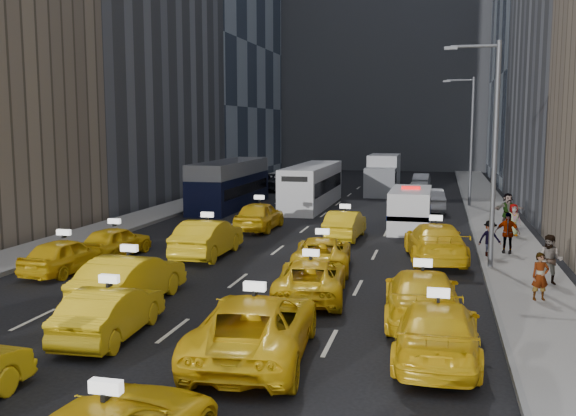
% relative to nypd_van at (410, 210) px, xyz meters
% --- Properties ---
extents(ground, '(160.00, 160.00, 0.00)m').
position_rel_nypd_van_xyz_m(ground, '(-5.70, -21.43, -1.09)').
color(ground, black).
rests_on(ground, ground).
extents(sidewalk_west, '(3.00, 90.00, 0.15)m').
position_rel_nypd_van_xyz_m(sidewalk_west, '(-16.20, 3.57, -1.02)').
color(sidewalk_west, gray).
rests_on(sidewalk_west, ground).
extents(sidewalk_east, '(3.00, 90.00, 0.15)m').
position_rel_nypd_van_xyz_m(sidewalk_east, '(4.80, 3.57, -1.02)').
color(sidewalk_east, gray).
rests_on(sidewalk_east, ground).
extents(curb_west, '(0.15, 90.00, 0.18)m').
position_rel_nypd_van_xyz_m(curb_west, '(-14.75, 3.57, -1.00)').
color(curb_west, slate).
rests_on(curb_west, ground).
extents(curb_east, '(0.15, 90.00, 0.18)m').
position_rel_nypd_van_xyz_m(curb_east, '(3.35, 3.57, -1.00)').
color(curb_east, slate).
rests_on(curb_east, ground).
extents(building_backdrop, '(30.00, 12.00, 40.00)m').
position_rel_nypd_van_xyz_m(building_backdrop, '(-5.70, 50.57, 18.91)').
color(building_backdrop, slate).
rests_on(building_backdrop, ground).
extents(streetlight_near, '(2.15, 0.22, 9.00)m').
position_rel_nypd_van_xyz_m(streetlight_near, '(3.48, -9.43, 3.83)').
color(streetlight_near, '#595B60').
rests_on(streetlight_near, ground).
extents(streetlight_far, '(2.15, 0.22, 9.00)m').
position_rel_nypd_van_xyz_m(streetlight_far, '(3.48, 10.57, 3.83)').
color(streetlight_far, '#595B60').
rests_on(streetlight_far, ground).
extents(taxi_5, '(1.76, 4.40, 1.42)m').
position_rel_nypd_van_xyz_m(taxi_5, '(-7.13, -20.35, -0.38)').
color(taxi_5, yellow).
rests_on(taxi_5, ground).
extents(taxi_6, '(3.19, 6.02, 1.61)m').
position_rel_nypd_van_xyz_m(taxi_6, '(-2.84, -20.92, -0.29)').
color(taxi_6, yellow).
rests_on(taxi_6, ground).
extents(taxi_7, '(2.08, 5.09, 1.48)m').
position_rel_nypd_van_xyz_m(taxi_7, '(1.59, -19.98, -0.35)').
color(taxi_7, yellow).
rests_on(taxi_7, ground).
extents(taxi_8, '(1.97, 4.23, 1.40)m').
position_rel_nypd_van_xyz_m(taxi_8, '(-12.69, -13.81, -0.39)').
color(taxi_8, yellow).
rests_on(taxi_8, ground).
extents(taxi_9, '(1.88, 5.02, 1.64)m').
position_rel_nypd_van_xyz_m(taxi_9, '(-8.12, -17.25, -0.27)').
color(taxi_9, yellow).
rests_on(taxi_9, ground).
extents(taxi_10, '(2.78, 5.06, 1.34)m').
position_rel_nypd_van_xyz_m(taxi_10, '(-2.57, -15.20, -0.42)').
color(taxi_10, yellow).
rests_on(taxi_10, ground).
extents(taxi_11, '(2.52, 5.48, 1.55)m').
position_rel_nypd_van_xyz_m(taxi_11, '(1.13, -16.91, -0.31)').
color(taxi_11, yellow).
rests_on(taxi_11, ground).
extents(taxi_12, '(2.00, 4.17, 1.38)m').
position_rel_nypd_van_xyz_m(taxi_12, '(-12.28, -10.56, -0.40)').
color(taxi_12, yellow).
rests_on(taxi_12, ground).
extents(taxi_13, '(1.74, 4.99, 1.64)m').
position_rel_nypd_van_xyz_m(taxi_13, '(-8.37, -9.48, -0.27)').
color(taxi_13, yellow).
rests_on(taxi_13, ground).
extents(taxi_14, '(2.75, 5.00, 1.33)m').
position_rel_nypd_van_xyz_m(taxi_14, '(-2.98, -10.83, -0.43)').
color(taxi_14, yellow).
rests_on(taxi_14, ground).
extents(taxi_15, '(3.04, 5.90, 1.64)m').
position_rel_nypd_van_xyz_m(taxi_15, '(1.43, -8.10, -0.27)').
color(taxi_15, yellow).
rests_on(taxi_15, ground).
extents(taxi_16, '(1.93, 4.72, 1.60)m').
position_rel_nypd_van_xyz_m(taxi_16, '(-8.09, -2.14, -0.29)').
color(taxi_16, yellow).
rests_on(taxi_16, ground).
extents(taxi_17, '(1.70, 4.44, 1.45)m').
position_rel_nypd_van_xyz_m(taxi_17, '(-3.10, -3.70, -0.37)').
color(taxi_17, yellow).
rests_on(taxi_17, ground).
extents(nypd_van, '(2.38, 5.69, 2.41)m').
position_rel_nypd_van_xyz_m(nypd_van, '(0.00, 0.00, 0.00)').
color(nypd_van, white).
rests_on(nypd_van, ground).
extents(double_decker, '(3.22, 11.20, 3.22)m').
position_rel_nypd_van_xyz_m(double_decker, '(-12.75, 6.82, 0.50)').
color(double_decker, black).
rests_on(double_decker, ground).
extents(city_bus, '(2.64, 11.49, 2.96)m').
position_rel_nypd_van_xyz_m(city_bus, '(-7.21, 8.44, 0.37)').
color(city_bus, silver).
rests_on(city_bus, ground).
extents(box_truck, '(2.80, 7.22, 3.25)m').
position_rel_nypd_van_xyz_m(box_truck, '(-3.09, 17.92, 0.51)').
color(box_truck, silver).
rests_on(box_truck, ground).
extents(misc_car_0, '(2.33, 5.03, 1.60)m').
position_rel_nypd_van_xyz_m(misc_car_0, '(0.84, 7.63, -0.29)').
color(misc_car_0, '#B6B8BF').
rests_on(misc_car_0, ground).
extents(misc_car_1, '(2.48, 5.35, 1.49)m').
position_rel_nypd_van_xyz_m(misc_car_1, '(-13.03, 18.61, -0.35)').
color(misc_car_1, black).
rests_on(misc_car_1, ground).
extents(misc_car_2, '(2.67, 5.26, 1.46)m').
position_rel_nypd_van_xyz_m(misc_car_2, '(-3.46, 26.06, -0.36)').
color(misc_car_2, slate).
rests_on(misc_car_2, ground).
extents(misc_car_3, '(2.10, 4.10, 1.33)m').
position_rel_nypd_van_xyz_m(misc_car_3, '(-8.62, 23.36, -0.42)').
color(misc_car_3, black).
rests_on(misc_car_3, ground).
extents(misc_car_4, '(1.56, 4.07, 1.32)m').
position_rel_nypd_van_xyz_m(misc_car_4, '(-0.09, 24.29, -0.43)').
color(misc_car_4, '#B4B7BC').
rests_on(misc_car_4, ground).
extents(pedestrian_0, '(0.65, 0.53, 1.56)m').
position_rel_nypd_van_xyz_m(pedestrian_0, '(4.79, -14.21, -0.16)').
color(pedestrian_0, gray).
rests_on(pedestrian_0, sidewalk_east).
extents(pedestrian_1, '(0.98, 0.79, 1.77)m').
position_rel_nypd_van_xyz_m(pedestrian_1, '(5.44, -11.89, -0.06)').
color(pedestrian_1, gray).
rests_on(pedestrian_1, sidewalk_east).
extents(pedestrian_2, '(1.09, 0.73, 1.56)m').
position_rel_nypd_van_xyz_m(pedestrian_2, '(3.71, -7.33, -0.16)').
color(pedestrian_2, gray).
rests_on(pedestrian_2, sidewalk_east).
extents(pedestrian_3, '(1.13, 0.67, 1.80)m').
position_rel_nypd_van_xyz_m(pedestrian_3, '(4.51, -6.41, -0.04)').
color(pedestrian_3, gray).
rests_on(pedestrian_3, sidewalk_east).
extents(pedestrian_4, '(0.88, 0.62, 1.64)m').
position_rel_nypd_van_xyz_m(pedestrian_4, '(5.24, -1.66, -0.12)').
color(pedestrian_4, gray).
rests_on(pedestrian_4, sidewalk_east).
extents(pedestrian_5, '(1.78, 0.99, 1.84)m').
position_rel_nypd_van_xyz_m(pedestrian_5, '(5.28, 1.57, -0.02)').
color(pedestrian_5, gray).
rests_on(pedestrian_5, sidewalk_east).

